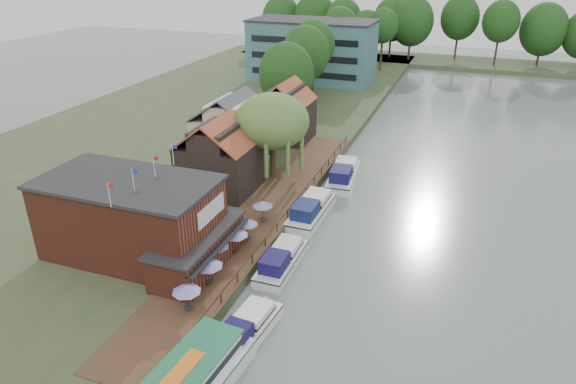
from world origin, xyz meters
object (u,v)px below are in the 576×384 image
(cottage_b, at_px, (233,126))
(cottage_c, at_px, (286,110))
(umbrella_1, at_px, (209,273))
(umbrella_0, at_px, (187,299))
(cruiser_2, at_px, (311,207))
(umbrella_4, at_px, (247,230))
(swan, at_px, (187,374))
(pub, at_px, (150,221))
(umbrella_2, at_px, (216,253))
(umbrella_5, at_px, (263,212))
(willow, at_px, (273,137))
(umbrella_3, at_px, (235,241))
(cottage_a, at_px, (219,155))
(hotel_block, at_px, (312,50))
(cruiser_0, at_px, (245,328))
(cruiser_3, at_px, (343,172))
(cruiser_1, at_px, (282,257))

(cottage_b, bearing_deg, cottage_c, 66.04)
(cottage_b, distance_m, umbrella_1, 29.39)
(umbrella_0, height_order, cruiser_2, umbrella_0)
(umbrella_4, relative_size, swan, 5.40)
(cottage_c, bearing_deg, cottage_b, -113.96)
(cottage_b, distance_m, umbrella_0, 32.79)
(pub, height_order, cottage_b, cottage_b)
(umbrella_2, bearing_deg, umbrella_5, 84.39)
(willow, height_order, umbrella_5, willow)
(willow, bearing_deg, umbrella_3, -79.63)
(cottage_a, xyz_separation_m, swan, (10.50, -25.69, -5.03))
(hotel_block, xyz_separation_m, cottage_c, (8.00, -37.00, -1.90))
(cottage_b, xyz_separation_m, umbrella_0, (10.84, -30.80, -2.96))
(cottage_c, distance_m, umbrella_1, 36.94)
(hotel_block, xyz_separation_m, cruiser_2, (18.33, -57.15, -5.90))
(cottage_a, distance_m, cruiser_0, 24.88)
(pub, distance_m, umbrella_5, 11.63)
(hotel_block, relative_size, umbrella_2, 10.45)
(pub, distance_m, umbrella_2, 6.38)
(cottage_b, bearing_deg, umbrella_1, -68.49)
(cruiser_2, bearing_deg, cruiser_3, 86.55)
(cottage_b, xyz_separation_m, willow, (7.50, -5.00, 0.96))
(pub, distance_m, umbrella_3, 7.64)
(cruiser_1, height_order, swan, cruiser_1)
(willow, bearing_deg, umbrella_4, -77.35)
(willow, xyz_separation_m, umbrella_1, (3.22, -22.20, -3.93))
(umbrella_2, xyz_separation_m, umbrella_4, (0.93, 4.55, 0.00))
(cruiser_1, bearing_deg, umbrella_2, -148.45)
(cruiser_1, relative_size, swan, 20.91)
(cruiser_0, bearing_deg, hotel_block, 109.56)
(umbrella_4, height_order, cruiser_1, umbrella_4)
(swan, bearing_deg, umbrella_4, 99.58)
(pub, bearing_deg, umbrella_2, 6.80)
(cottage_c, bearing_deg, cruiser_0, -73.75)
(cottage_a, bearing_deg, umbrella_4, -51.29)
(willow, bearing_deg, cottage_a, -131.99)
(umbrella_5, height_order, cruiser_3, umbrella_5)
(umbrella_3, bearing_deg, swan, -78.08)
(cruiser_3, bearing_deg, cottage_a, -148.47)
(umbrella_2, bearing_deg, cruiser_2, 71.31)
(umbrella_4, bearing_deg, cottage_a, 128.71)
(umbrella_4, xyz_separation_m, cruiser_2, (3.52, 8.59, -1.04))
(umbrella_1, distance_m, umbrella_3, 5.23)
(cottage_b, relative_size, swan, 21.82)
(willow, height_order, umbrella_4, willow)
(pub, bearing_deg, umbrella_0, -40.29)
(willow, height_order, umbrella_0, willow)
(umbrella_5, bearing_deg, cottage_b, 124.14)
(umbrella_2, distance_m, umbrella_3, 2.43)
(umbrella_4, xyz_separation_m, swan, (2.69, -15.95, -2.07))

